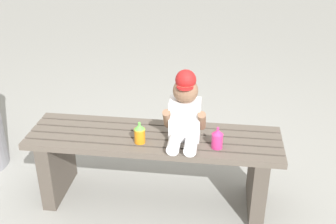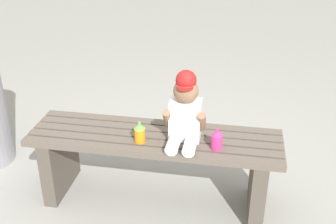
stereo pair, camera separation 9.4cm
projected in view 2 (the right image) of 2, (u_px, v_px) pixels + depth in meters
The scene contains 5 objects.
ground_plane at pixel (155, 198), 2.57m from camera, with size 16.00×16.00×0.00m, color #999993.
park_bench at pixel (155, 158), 2.44m from camera, with size 1.44×0.39×0.45m.
child_figure at pixel (185, 111), 2.25m from camera, with size 0.23×0.27×0.40m.
sippy_cup_left at pixel (140, 133), 2.28m from camera, with size 0.06×0.06×0.12m.
sippy_cup_right at pixel (217, 139), 2.21m from camera, with size 0.06×0.06×0.12m.
Camera 2 is at (0.44, -2.01, 1.63)m, focal length 44.68 mm.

